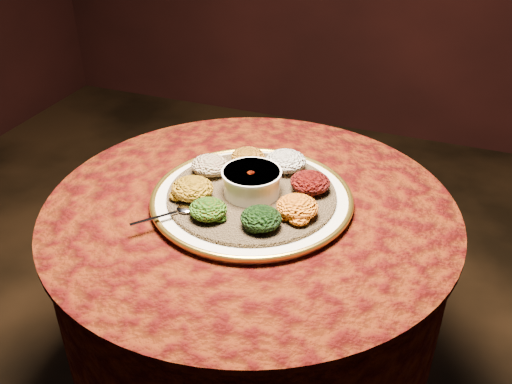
% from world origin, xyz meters
% --- Properties ---
extents(table, '(0.96, 0.96, 0.73)m').
position_xyz_m(table, '(0.00, 0.00, 0.55)').
color(table, black).
rests_on(table, ground).
extents(platter, '(0.48, 0.48, 0.02)m').
position_xyz_m(platter, '(-0.00, 0.01, 0.75)').
color(platter, white).
rests_on(platter, table).
extents(injera, '(0.45, 0.45, 0.01)m').
position_xyz_m(injera, '(-0.00, 0.01, 0.76)').
color(injera, brown).
rests_on(injera, platter).
extents(stew_bowl, '(0.14, 0.14, 0.06)m').
position_xyz_m(stew_bowl, '(-0.00, 0.01, 0.80)').
color(stew_bowl, white).
rests_on(stew_bowl, injera).
extents(spoon, '(0.10, 0.11, 0.01)m').
position_xyz_m(spoon, '(-0.12, -0.12, 0.77)').
color(spoon, silver).
rests_on(spoon, injera).
extents(portion_ayib, '(0.10, 0.09, 0.05)m').
position_xyz_m(portion_ayib, '(0.04, 0.14, 0.79)').
color(portion_ayib, silver).
rests_on(portion_ayib, injera).
extents(portion_kitfo, '(0.09, 0.09, 0.04)m').
position_xyz_m(portion_kitfo, '(0.12, 0.07, 0.78)').
color(portion_kitfo, black).
rests_on(portion_kitfo, injera).
extents(portion_tikil, '(0.09, 0.09, 0.04)m').
position_xyz_m(portion_tikil, '(0.13, -0.04, 0.78)').
color(portion_tikil, '#C28010').
rests_on(portion_tikil, injera).
extents(portion_gomen, '(0.09, 0.08, 0.04)m').
position_xyz_m(portion_gomen, '(0.07, -0.11, 0.78)').
color(portion_gomen, black).
rests_on(portion_gomen, injera).
extents(portion_mixveg, '(0.08, 0.08, 0.04)m').
position_xyz_m(portion_mixveg, '(-0.05, -0.11, 0.78)').
color(portion_mixveg, '#993409').
rests_on(portion_mixveg, injera).
extents(portion_kik, '(0.10, 0.09, 0.05)m').
position_xyz_m(portion_kik, '(-0.12, -0.06, 0.79)').
color(portion_kik, '#B67910').
rests_on(portion_kik, injera).
extents(portion_timatim, '(0.09, 0.09, 0.04)m').
position_xyz_m(portion_timatim, '(-0.13, 0.06, 0.78)').
color(portion_timatim, maroon).
rests_on(portion_timatim, injera).
extents(portion_shiro, '(0.08, 0.08, 0.04)m').
position_xyz_m(portion_shiro, '(-0.06, 0.13, 0.78)').
color(portion_shiro, '#9A5512').
rests_on(portion_shiro, injera).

